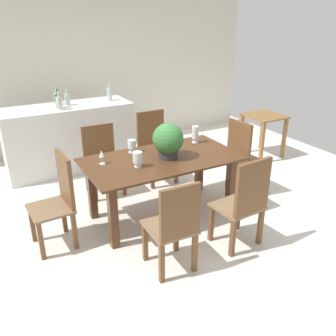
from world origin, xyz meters
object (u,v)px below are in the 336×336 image
(chair_far_right, at_px, (154,143))
(wine_bottle_tall, at_px, (59,103))
(wine_bottle_amber, at_px, (67,99))
(crystal_vase_right, at_px, (195,133))
(chair_near_left, at_px, (174,225))
(dining_table, at_px, (162,169))
(chair_far_left, at_px, (101,155))
(wine_bottle_dark, at_px, (58,101))
(chair_near_right, at_px, (245,200))
(crystal_vase_center_near, at_px, (132,145))
(chair_head_end, at_px, (59,197))
(chair_foot_end, at_px, (243,155))
(side_table, at_px, (263,125))
(flower_centerpiece, at_px, (168,140))
(wine_bottle_green, at_px, (109,94))
(wine_glass, at_px, (102,154))
(wine_bottle_clear, at_px, (57,98))
(kitchen_counter, at_px, (70,138))
(crystal_vase_left, at_px, (138,158))

(chair_far_right, distance_m, wine_bottle_tall, 1.44)
(chair_far_right, xyz_separation_m, wine_bottle_amber, (-0.92, 0.97, 0.54))
(crystal_vase_right, relative_size, wine_bottle_tall, 0.81)
(chair_far_right, height_order, chair_near_left, chair_far_right)
(dining_table, bearing_deg, chair_far_right, 68.12)
(dining_table, relative_size, chair_far_right, 1.80)
(chair_far_left, xyz_separation_m, wine_bottle_dark, (-0.28, 0.89, 0.59))
(chair_near_right, bearing_deg, crystal_vase_center_near, -68.50)
(crystal_vase_right, bearing_deg, chair_far_left, 144.87)
(chair_head_end, height_order, chair_foot_end, chair_foot_end)
(chair_foot_end, relative_size, side_table, 1.43)
(chair_foot_end, xyz_separation_m, chair_far_right, (-0.79, 0.99, -0.01))
(flower_centerpiece, xyz_separation_m, crystal_vase_right, (0.55, 0.28, -0.08))
(wine_bottle_tall, xyz_separation_m, side_table, (3.07, -0.85, -0.55))
(chair_head_end, distance_m, wine_bottle_green, 2.40)
(wine_glass, height_order, wine_bottle_tall, wine_bottle_tall)
(wine_glass, relative_size, wine_bottle_dark, 0.58)
(chair_near_left, xyz_separation_m, wine_bottle_dark, (-0.28, 2.83, 0.58))
(chair_foot_end, bearing_deg, wine_bottle_clear, 37.08)
(wine_bottle_amber, bearing_deg, chair_near_left, -87.53)
(crystal_vase_right, distance_m, wine_bottle_tall, 1.99)
(chair_near_left, bearing_deg, crystal_vase_right, -127.64)
(chair_far_left, relative_size, wine_glass, 5.70)
(chair_near_right, height_order, crystal_vase_center_near, chair_near_right)
(kitchen_counter, xyz_separation_m, wine_bottle_amber, (0.04, 0.03, 0.58))
(wine_bottle_clear, bearing_deg, wine_glass, -90.04)
(chair_foot_end, distance_m, crystal_vase_left, 1.56)
(crystal_vase_right, distance_m, wine_bottle_green, 1.76)
(dining_table, relative_size, chair_near_right, 1.78)
(chair_near_right, distance_m, crystal_vase_center_near, 1.47)
(chair_far_left, relative_size, crystal_vase_center_near, 5.77)
(wine_glass, xyz_separation_m, side_table, (3.03, 0.73, -0.31))
(wine_bottle_dark, bearing_deg, wine_glass, -89.05)
(wine_bottle_amber, bearing_deg, chair_far_left, -82.44)
(side_table, bearing_deg, chair_far_left, 178.50)
(wine_glass, bearing_deg, wine_bottle_green, 66.48)
(kitchen_counter, bearing_deg, crystal_vase_right, -54.82)
(chair_near_right, distance_m, wine_glass, 1.58)
(dining_table, distance_m, chair_near_left, 1.06)
(chair_far_right, relative_size, wine_bottle_clear, 4.07)
(wine_bottle_clear, bearing_deg, chair_far_right, -46.28)
(wine_bottle_green, bearing_deg, crystal_vase_right, -73.64)
(wine_bottle_clear, distance_m, side_table, 3.29)
(chair_near_left, height_order, side_table, chair_near_left)
(chair_far_left, height_order, crystal_vase_right, crystal_vase_right)
(crystal_vase_center_near, height_order, side_table, crystal_vase_center_near)
(wine_bottle_dark, bearing_deg, chair_near_left, -84.37)
(chair_far_right, height_order, crystal_vase_center_near, chair_far_right)
(crystal_vase_right, distance_m, wine_glass, 1.27)
(chair_head_end, xyz_separation_m, wine_glass, (0.53, 0.16, 0.31))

